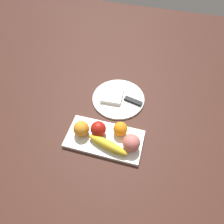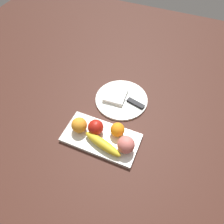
# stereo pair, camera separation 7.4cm
# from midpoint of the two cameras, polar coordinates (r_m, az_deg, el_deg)

# --- Properties ---
(ground_plane) EXTENTS (2.40, 2.40, 0.00)m
(ground_plane) POSITION_cam_midpoint_polar(r_m,az_deg,el_deg) (0.92, -4.72, -6.38)
(ground_plane) COLOR #412219
(fruit_tray) EXTENTS (0.32, 0.16, 0.02)m
(fruit_tray) POSITION_cam_midpoint_polar(r_m,az_deg,el_deg) (0.90, -4.41, -7.51)
(fruit_tray) COLOR white
(fruit_tray) RESTS_ON ground_plane
(apple) EXTENTS (0.07, 0.07, 0.07)m
(apple) POSITION_cam_midpoint_polar(r_m,az_deg,el_deg) (0.88, -6.17, -4.74)
(apple) COLOR #B11B11
(apple) RESTS_ON fruit_tray
(banana) EXTENTS (0.18, 0.08, 0.04)m
(banana) POSITION_cam_midpoint_polar(r_m,az_deg,el_deg) (0.86, -3.71, -9.09)
(banana) COLOR yellow
(banana) RESTS_ON fruit_tray
(orange_near_apple) EXTENTS (0.06, 0.06, 0.06)m
(orange_near_apple) POSITION_cam_midpoint_polar(r_m,az_deg,el_deg) (0.88, -0.09, -4.78)
(orange_near_apple) COLOR orange
(orange_near_apple) RESTS_ON fruit_tray
(orange_near_banana) EXTENTS (0.07, 0.07, 0.07)m
(orange_near_banana) POSITION_cam_midpoint_polar(r_m,az_deg,el_deg) (0.89, -10.75, -4.62)
(orange_near_banana) COLOR orange
(orange_near_banana) RESTS_ON fruit_tray
(peach) EXTENTS (0.07, 0.07, 0.07)m
(peach) POSITION_cam_midpoint_polar(r_m,az_deg,el_deg) (0.84, 2.77, -8.53)
(peach) COLOR #DA7168
(peach) RESTS_ON fruit_tray
(dinner_plate) EXTENTS (0.26, 0.26, 0.01)m
(dinner_plate) POSITION_cam_midpoint_polar(r_m,az_deg,el_deg) (1.04, -0.26, 3.61)
(dinner_plate) COLOR white
(dinner_plate) RESTS_ON ground_plane
(folded_napkin) EXTENTS (0.11, 0.11, 0.02)m
(folded_napkin) POSITION_cam_midpoint_polar(r_m,az_deg,el_deg) (1.03, -1.99, 4.52)
(folded_napkin) COLOR white
(folded_napkin) RESTS_ON dinner_plate
(knife) EXTENTS (0.18, 0.06, 0.01)m
(knife) POSITION_cam_midpoint_polar(r_m,az_deg,el_deg) (1.02, 2.99, 3.20)
(knife) COLOR silver
(knife) RESTS_ON dinner_plate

